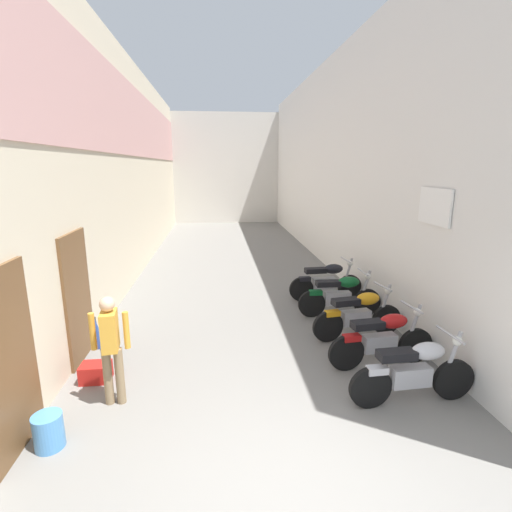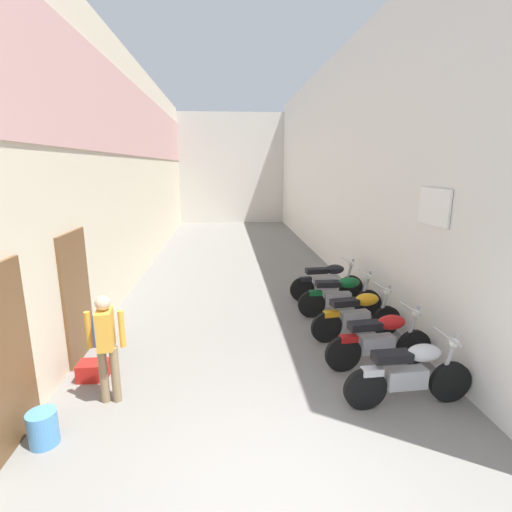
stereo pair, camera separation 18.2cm
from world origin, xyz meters
name	(u,v)px [view 1 (the left image)]	position (x,y,z in m)	size (l,w,h in m)	color
ground_plane	(239,280)	(0.00, 7.69, 0.00)	(35.37, 35.37, 0.00)	slate
building_left	(133,168)	(-3.18, 9.64, 3.19)	(0.45, 19.37, 6.32)	beige
building_right	(331,165)	(3.19, 9.68, 3.28)	(0.45, 19.37, 6.56)	silver
building_far_end	(226,169)	(0.00, 20.37, 3.09)	(8.98, 2.00, 6.18)	beige
motorcycle_nearest	(415,370)	(2.05, 1.55, 0.50)	(1.85, 0.58, 1.04)	black
motorcycle_second	(383,338)	(2.05, 2.58, 0.50)	(1.85, 0.58, 1.04)	black
motorcycle_third	(359,313)	(2.05, 3.66, 0.50)	(1.84, 0.58, 1.04)	black
motorcycle_fourth	(340,294)	(2.05, 4.77, 0.50)	(1.85, 0.58, 1.04)	black
motorcycle_fifth	(326,280)	(2.05, 5.85, 0.50)	(1.85, 0.58, 1.04)	black
pedestrian_by_doorway	(111,343)	(-2.08, 1.99, 0.92)	(0.52, 0.36, 1.57)	#8C7251
water_jug_near_door	(49,431)	(-2.64, 1.17, 0.21)	(0.34, 0.34, 0.42)	#4C8CCC
plastic_crate	(96,372)	(-2.53, 2.60, 0.14)	(0.44, 0.32, 0.28)	red
umbrella_leaning	(97,332)	(-2.55, 2.91, 0.68)	(0.20, 0.35, 0.97)	#4C4C4C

